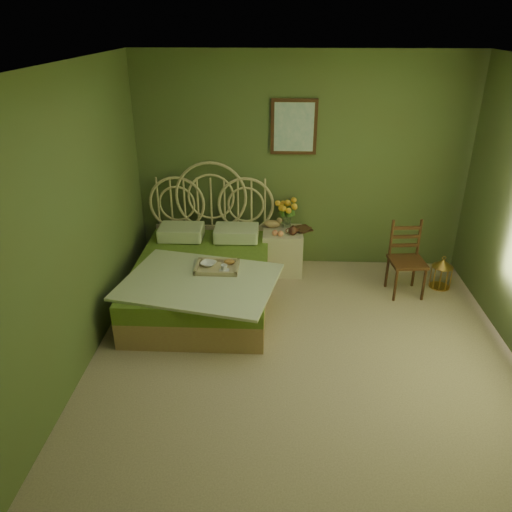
{
  "coord_description": "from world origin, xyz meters",
  "views": [
    {
      "loc": [
        -0.28,
        -3.67,
        2.91
      ],
      "look_at": [
        -0.49,
        1.0,
        0.66
      ],
      "focal_mm": 35.0,
      "sensor_mm": 36.0,
      "label": 1
    }
  ],
  "objects_px": {
    "bed": "(203,276)",
    "chair": "(407,254)",
    "birdcage": "(441,274)",
    "nightstand": "(283,244)"
  },
  "relations": [
    {
      "from": "bed",
      "to": "chair",
      "type": "xyz_separation_m",
      "value": [
        2.3,
        0.31,
        0.18
      ]
    },
    {
      "from": "birdcage",
      "to": "chair",
      "type": "bearing_deg",
      "value": -167.76
    },
    {
      "from": "bed",
      "to": "chair",
      "type": "distance_m",
      "value": 2.33
    },
    {
      "from": "bed",
      "to": "nightstand",
      "type": "xyz_separation_m",
      "value": [
        0.9,
        0.77,
        0.05
      ]
    },
    {
      "from": "birdcage",
      "to": "bed",
      "type": "bearing_deg",
      "value": -171.63
    },
    {
      "from": "bed",
      "to": "chair",
      "type": "relative_size",
      "value": 2.53
    },
    {
      "from": "nightstand",
      "to": "chair",
      "type": "bearing_deg",
      "value": -18.46
    },
    {
      "from": "bed",
      "to": "birdcage",
      "type": "height_order",
      "value": "bed"
    },
    {
      "from": "chair",
      "to": "birdcage",
      "type": "xyz_separation_m",
      "value": [
        0.46,
        0.1,
        -0.3
      ]
    },
    {
      "from": "chair",
      "to": "birdcage",
      "type": "bearing_deg",
      "value": 6.39
    }
  ]
}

